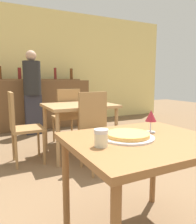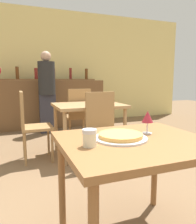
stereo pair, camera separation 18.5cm
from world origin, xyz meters
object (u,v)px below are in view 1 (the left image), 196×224
cheese_shaker (101,138)px  person_standing (32,90)px  chair_far_side_front (96,125)px  wine_glass (151,116)px  pizza_tray (128,136)px  chair_far_side_left (20,123)px  chair_far_side_back (67,113)px

cheese_shaker → person_standing: bearing=85.8°
chair_far_side_front → wine_glass: bearing=-97.1°
cheese_shaker → pizza_tray: bearing=18.1°
chair_far_side_left → chair_far_side_front: bearing=-124.1°
chair_far_side_front → wine_glass: 1.21m
pizza_tray → cheese_shaker: bearing=-161.9°
chair_far_side_back → person_standing: person_standing is taller
chair_far_side_front → wine_glass: (-0.14, -1.16, 0.30)m
chair_far_side_back → wine_glass: bearing=86.4°
cheese_shaker → person_standing: (0.25, 3.43, 0.12)m
chair_far_side_front → pizza_tray: chair_far_side_front is taller
chair_far_side_front → chair_far_side_back: size_ratio=1.00×
chair_far_side_front → pizza_tray: size_ratio=2.78×
chair_far_side_front → cheese_shaker: 1.46m
pizza_tray → wine_glass: 0.27m
chair_far_side_front → chair_far_side_left: 0.99m
chair_far_side_left → person_standing: (0.45, 1.57, 0.35)m
chair_far_side_back → person_standing: bearing=-70.1°
chair_far_side_back → pizza_tray: bearing=80.7°
pizza_tray → cheese_shaker: size_ratio=3.42×
chair_far_side_back → chair_far_side_front: bearing=90.0°
chair_far_side_back → person_standing: (-0.37, 1.01, 0.35)m
person_standing → pizza_tray: bearing=-90.3°
chair_far_side_front → chair_far_side_back: (0.00, 1.11, 0.00)m
chair_far_side_front → person_standing: (-0.37, 2.12, 0.35)m
pizza_tray → cheese_shaker: 0.25m
pizza_tray → person_standing: 3.35m
wine_glass → chair_far_side_back: bearing=86.4°
chair_far_side_front → chair_far_side_left: same height
chair_far_side_back → person_standing: 1.14m
chair_far_side_back → person_standing: size_ratio=0.57×
chair_far_side_left → cheese_shaker: (0.20, -1.86, 0.23)m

